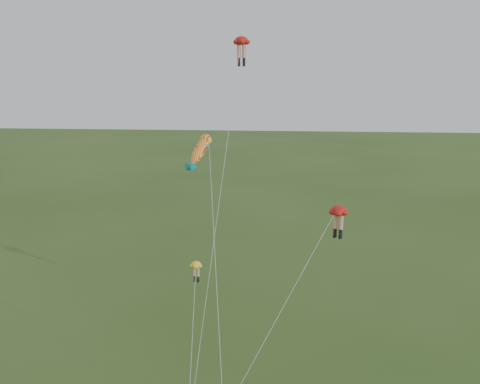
{
  "coord_description": "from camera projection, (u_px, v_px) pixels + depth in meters",
  "views": [
    {
      "loc": [
        4.59,
        -31.5,
        22.61
      ],
      "look_at": [
        1.63,
        6.0,
        13.47
      ],
      "focal_mm": 40.0,
      "sensor_mm": 36.0,
      "label": 1
    }
  ],
  "objects": [
    {
      "name": "legs_kite_red_high",
      "position": [
        240.0,
        50.0,
        40.88
      ],
      "size": [
        3.26,
        13.39,
        24.58
      ],
      "rotation": [
        0.0,
        0.0,
        -0.16
      ],
      "color": "red",
      "rests_on": "ground"
    },
    {
      "name": "legs_kite_yellow",
      "position": [
        196.0,
        273.0,
        38.32
      ],
      "size": [
        1.15,
        7.29,
        8.67
      ],
      "rotation": [
        0.0,
        0.0,
        -0.3
      ],
      "color": "yellow",
      "rests_on": "ground"
    },
    {
      "name": "fish_kite",
      "position": [
        201.0,
        151.0,
        37.23
      ],
      "size": [
        3.32,
        7.95,
        17.94
      ],
      "rotation": [
        0.73,
        0.0,
        -0.48
      ],
      "color": "yellow",
      "rests_on": "ground"
    },
    {
      "name": "legs_kite_red_mid",
      "position": [
        337.0,
        215.0,
        40.17
      ],
      "size": [
        8.83,
        9.61,
        12.17
      ],
      "rotation": [
        0.0,
        0.0,
        -0.52
      ],
      "color": "red",
      "rests_on": "ground"
    }
  ]
}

